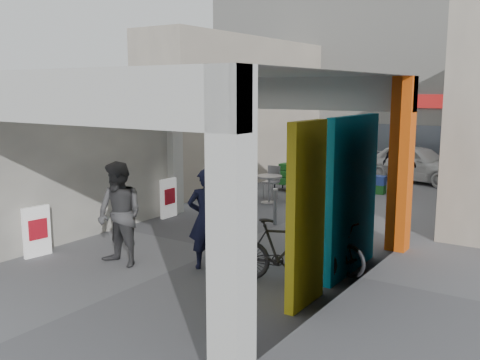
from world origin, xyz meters
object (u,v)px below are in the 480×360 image
Objects in this scene: border_collie at (242,249)px; bicycle_rear at (282,251)px; cafe_set at (271,189)px; man_elderly at (345,216)px; man_back_turned at (120,214)px; man_crates at (399,164)px; white_van at (416,163)px; man_with_dog at (206,219)px; produce_stand at (293,181)px; bicycle_front at (326,245)px.

bicycle_rear is at bearing -22.06° from border_collie.
bicycle_rear reaches higher than cafe_set.
man_back_turned is at bearing -148.71° from man_elderly.
man_back_turned is at bearing 84.75° from bicycle_rear.
man_crates is at bearing -16.93° from bicycle_rear.
man_elderly is at bearing 45.63° from border_collie.
border_collie is 2.36m from man_back_turned.
man_elderly is 9.66m from white_van.
man_crates is (0.81, 8.76, 0.03)m from man_with_dog.
produce_stand is at bearing -115.02° from man_with_dog.
bicycle_rear is at bearing 109.55° from man_crates.
border_collie is 0.43× the size of man_elderly.
cafe_set is 6.66m from man_back_turned.
man_elderly is (1.43, 1.44, 0.55)m from border_collie.
man_elderly is 0.94m from bicycle_front.
white_van reaches higher than bicycle_rear.
man_back_turned is at bearing -13.06° from man_with_dog.
man_elderly is (1.84, 2.00, -0.10)m from man_with_dog.
border_collie is 0.38× the size of man_with_dog.
man_with_dog reaches higher than white_van.
cafe_set is 6.77m from bicycle_rear.
produce_stand is 0.67× the size of man_crates.
bicycle_front is (1.45, 0.57, 0.18)m from border_collie.
bicycle_front is at bearing 32.37° from man_back_turned.
man_back_turned is at bearing 135.15° from bicycle_front.
border_collie is at bearing 45.95° from bicycle_rear.
bicycle_rear reaches higher than border_collie.
man_elderly reaches higher than border_collie.
bicycle_rear is (0.71, -8.66, -0.41)m from man_crates.
man_back_turned is 9.78m from man_crates.
white_van is (-1.30, 10.44, 0.20)m from bicycle_front.
man_with_dog is at bearing -125.83° from border_collie.
man_with_dog is at bearing 30.67° from man_back_turned.
man_crates is at bearing 22.92° from bicycle_front.
man_elderly is 0.43× the size of white_van.
man_crates reaches higher than man_with_dog.
produce_stand is at bearing 117.06° from man_elderly.
bicycle_front is 0.94× the size of bicycle_rear.
cafe_set is at bearing 54.86° from bicycle_front.
white_van reaches higher than cafe_set.
white_van is at bearing 88.53° from man_elderly.
man_with_dog is at bearing -84.03° from produce_stand.
bicycle_front is at bearing 169.91° from man_with_dog.
man_back_turned reaches higher than bicycle_front.
man_back_turned reaches higher than border_collie.
man_crates is 1.04× the size of bicycle_rear.
border_collie is 2.10m from man_elderly.
bicycle_rear is (1.11, -0.46, 0.27)m from border_collie.
man_elderly is 6.84m from man_crates.
bicycle_rear is at bearing 18.69° from man_back_turned.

